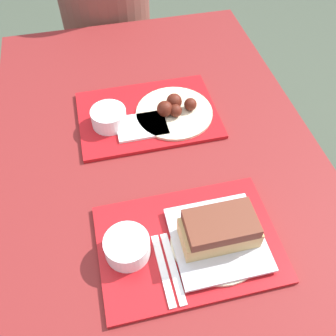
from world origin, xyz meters
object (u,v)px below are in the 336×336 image
tray_far (149,115)px  bowl_coleslaw_near (127,246)px  tray_near (189,243)px  brisket_sandwich_plate (219,234)px  bowl_coleslaw_far (109,117)px  wings_plate_far (174,110)px

tray_far → bowl_coleslaw_near: bowl_coleslaw_near is taller
tray_near → brisket_sandwich_plate: bearing=-11.1°
bowl_coleslaw_near → tray_near: bearing=-3.0°
tray_far → brisket_sandwich_plate: bearing=-81.5°
tray_near → brisket_sandwich_plate: brisket_sandwich_plate is taller
tray_near → bowl_coleslaw_near: size_ratio=4.06×
tray_far → brisket_sandwich_plate: 0.46m
tray_near → bowl_coleslaw_far: bearing=106.5°
brisket_sandwich_plate → wings_plate_far: brisket_sandwich_plate is taller
bowl_coleslaw_near → wings_plate_far: wings_plate_far is taller
brisket_sandwich_plate → tray_near: bearing=168.9°
bowl_coleslaw_near → brisket_sandwich_plate: brisket_sandwich_plate is taller
tray_far → bowl_coleslaw_near: (-0.14, -0.44, 0.03)m
tray_near → tray_far: bearing=90.5°
tray_near → brisket_sandwich_plate: 0.08m
tray_near → tray_far: size_ratio=1.00×
wings_plate_far → tray_far: bearing=166.0°
tray_near → wings_plate_far: (0.07, 0.42, 0.02)m
brisket_sandwich_plate → bowl_coleslaw_far: bearing=113.5°
brisket_sandwich_plate → bowl_coleslaw_far: brisket_sandwich_plate is taller
bowl_coleslaw_near → wings_plate_far: size_ratio=0.44×
bowl_coleslaw_near → brisket_sandwich_plate: 0.20m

